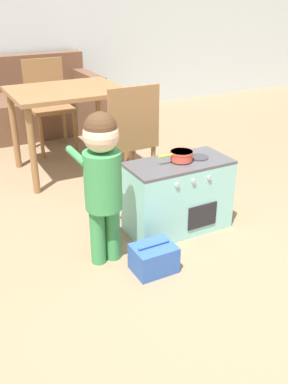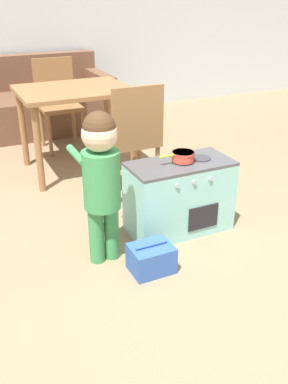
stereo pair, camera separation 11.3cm
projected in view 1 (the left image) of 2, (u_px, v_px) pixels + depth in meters
The scene contains 10 objects.
ground_plane at pixel (218, 295), 2.36m from camera, with size 16.00×16.00×0.00m, color #8E7556.
wall_back at pixel (18, 10), 5.02m from camera, with size 10.00×0.06×2.60m.
play_kitchen at pixel (178, 196), 2.91m from camera, with size 0.70×0.36×0.51m.
toy_pot at pixel (181, 155), 2.79m from camera, with size 0.25×0.15×0.06m.
child_figure at pixel (102, 172), 2.42m from camera, with size 0.24×0.38×0.94m.
toy_basket at pixel (154, 258), 2.53m from camera, with size 0.25×0.20×0.18m.
dining_table at pixel (67, 102), 3.69m from camera, with size 0.95×0.76×0.75m.
dining_chair_near at pixel (127, 138), 3.30m from camera, with size 0.41×0.41×0.90m.
dining_chair_far at pixel (49, 102), 4.32m from camera, with size 0.41×0.41×0.90m.
couch at pixel (28, 105), 5.00m from camera, with size 1.58×0.95×0.82m.
Camera 1 is at (-1.24, -1.47, 1.53)m, focal length 40.00 mm.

